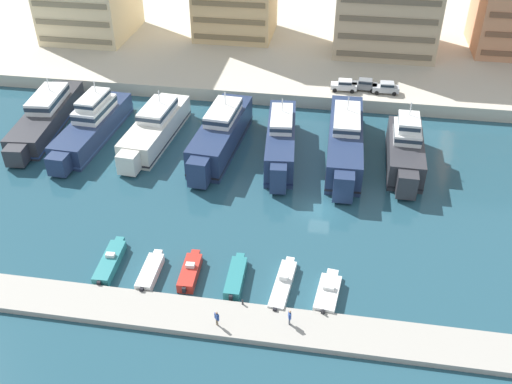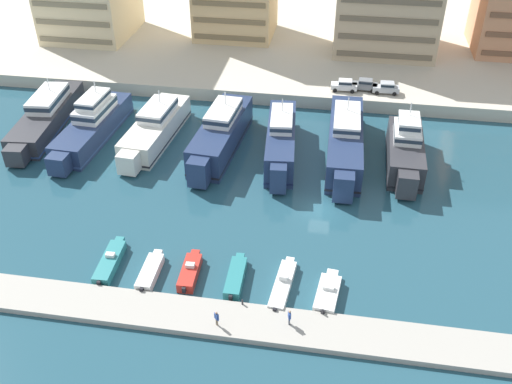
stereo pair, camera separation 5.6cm
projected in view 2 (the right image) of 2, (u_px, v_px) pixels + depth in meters
ground_plane at (320, 210)px, 68.04m from camera, size 400.00×400.00×0.00m
quay_promenade at (341, 29)px, 117.00m from camera, size 180.00×70.00×2.06m
pier_dock at (306, 330)px, 52.51m from camera, size 120.00×4.43×0.62m
yacht_charcoal_far_left at (46, 115)px, 84.01m from camera, size 6.51×22.98×6.39m
yacht_navy_left at (92, 124)px, 81.09m from camera, size 5.59×21.10×7.79m
yacht_ivory_mid_left at (155, 128)px, 80.76m from camera, size 5.94×19.85×6.48m
yacht_navy_center_left at (221, 134)px, 78.34m from camera, size 5.97×20.76×7.43m
yacht_navy_center at (281, 141)px, 76.96m from camera, size 5.23×19.54×7.31m
yacht_navy_center_right at (345, 141)px, 76.95m from camera, size 4.82×23.05×7.23m
yacht_charcoal_mid_right at (405, 150)px, 74.90m from camera, size 4.71×16.53×8.24m
motorboat_teal_far_left at (110, 262)px, 59.85m from camera, size 1.98×7.27×1.38m
motorboat_white_left at (150, 272)px, 58.59m from camera, size 1.69×6.05×1.01m
motorboat_red_mid_left at (190, 272)px, 58.54m from camera, size 1.84×5.95×1.47m
motorboat_teal_center_left at (236, 277)px, 57.90m from camera, size 1.74×6.47×1.07m
motorboat_white_center at (283, 285)px, 57.16m from camera, size 2.18×7.82×1.39m
motorboat_white_center_right at (328, 293)px, 56.16m from camera, size 2.60×6.16×1.29m
car_white_far_left at (344, 85)px, 89.87m from camera, size 4.13×1.97×1.80m
car_grey_left at (365, 84)px, 90.03m from camera, size 4.20×2.12×1.80m
car_silver_mid_left at (386, 87)px, 89.12m from camera, size 4.14×2.00×1.80m
pedestrian_near_edge at (289, 316)px, 52.12m from camera, size 0.34×0.66×1.74m
pedestrian_mid_deck at (217, 317)px, 52.05m from camera, size 0.50×0.47×1.67m
bollard_west at (242, 302)px, 54.55m from camera, size 0.20×0.20×0.61m
bollard_west_mid at (323, 311)px, 53.55m from camera, size 0.20×0.20×0.61m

